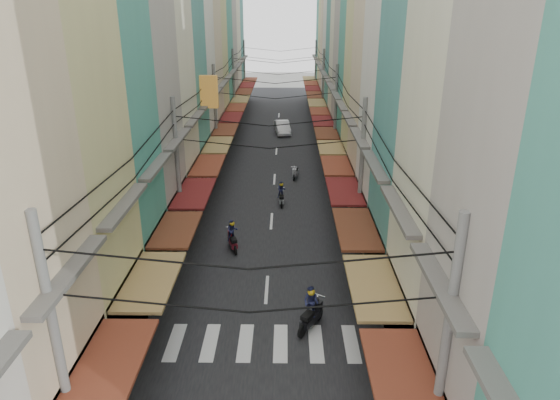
# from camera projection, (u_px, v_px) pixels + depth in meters

# --- Properties ---
(ground) EXTENTS (160.00, 160.00, 0.00)m
(ground) POSITION_uv_depth(u_px,v_px,m) (268.00, 269.00, 25.37)
(ground) COLOR slate
(ground) RESTS_ON ground
(road) EXTENTS (10.00, 80.00, 0.02)m
(road) POSITION_uv_depth(u_px,v_px,m) (276.00, 157.00, 43.99)
(road) COLOR black
(road) RESTS_ON ground
(sidewalk_left) EXTENTS (3.00, 80.00, 0.06)m
(sidewalk_left) POSITION_uv_depth(u_px,v_px,m) (203.00, 157.00, 44.06)
(sidewalk_left) COLOR slate
(sidewalk_left) RESTS_ON ground
(sidewalk_right) EXTENTS (3.00, 80.00, 0.06)m
(sidewalk_right) POSITION_uv_depth(u_px,v_px,m) (350.00, 157.00, 43.91)
(sidewalk_right) COLOR slate
(sidewalk_right) RESTS_ON ground
(crosswalk) EXTENTS (7.55, 2.40, 0.01)m
(crosswalk) POSITION_uv_depth(u_px,v_px,m) (263.00, 343.00, 19.77)
(crosswalk) COLOR silver
(crosswalk) RESTS_ON ground
(building_row_left) EXTENTS (7.80, 67.67, 23.70)m
(building_row_left) POSITION_uv_depth(u_px,v_px,m) (169.00, 44.00, 37.32)
(building_row_left) COLOR silver
(building_row_left) RESTS_ON ground
(building_row_right) EXTENTS (7.80, 68.98, 22.59)m
(building_row_right) POSITION_uv_depth(u_px,v_px,m) (381.00, 50.00, 37.16)
(building_row_right) COLOR teal
(building_row_right) RESTS_ON ground
(utility_poles) EXTENTS (10.20, 66.13, 8.20)m
(utility_poles) POSITION_uv_depth(u_px,v_px,m) (274.00, 91.00, 36.95)
(utility_poles) COLOR slate
(utility_poles) RESTS_ON ground
(white_car) EXTENTS (4.81, 2.38, 1.63)m
(white_car) POSITION_uv_depth(u_px,v_px,m) (282.00, 133.00, 52.18)
(white_car) COLOR white
(white_car) RESTS_ON ground
(bicycle) EXTENTS (1.85, 0.97, 1.21)m
(bicycle) POSITION_uv_depth(u_px,v_px,m) (380.00, 250.00, 27.35)
(bicycle) COLOR black
(bicycle) RESTS_ON ground
(moving_scooters) EXTENTS (4.47, 21.21, 1.94)m
(moving_scooters) POSITION_uv_depth(u_px,v_px,m) (279.00, 237.00, 27.63)
(moving_scooters) COLOR black
(moving_scooters) RESTS_ON ground
(parked_scooters) EXTENTS (13.36, 14.56, 1.01)m
(parked_scooters) POSITION_uv_depth(u_px,v_px,m) (354.00, 287.00, 22.84)
(parked_scooters) COLOR black
(parked_scooters) RESTS_ON ground
(pedestrians) EXTENTS (12.31, 21.19, 2.21)m
(pedestrians) POSITION_uv_depth(u_px,v_px,m) (186.00, 242.00, 25.77)
(pedestrians) COLOR #2C212D
(pedestrians) RESTS_ON ground
(market_umbrella) EXTENTS (2.34, 2.34, 2.47)m
(market_umbrella) POSITION_uv_depth(u_px,v_px,m) (427.00, 254.00, 22.22)
(market_umbrella) COLOR #B2B2B7
(market_umbrella) RESTS_ON ground
(traffic_sign) EXTENTS (0.10, 0.65, 2.98)m
(traffic_sign) POSITION_uv_depth(u_px,v_px,m) (373.00, 234.00, 24.09)
(traffic_sign) COLOR slate
(traffic_sign) RESTS_ON ground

